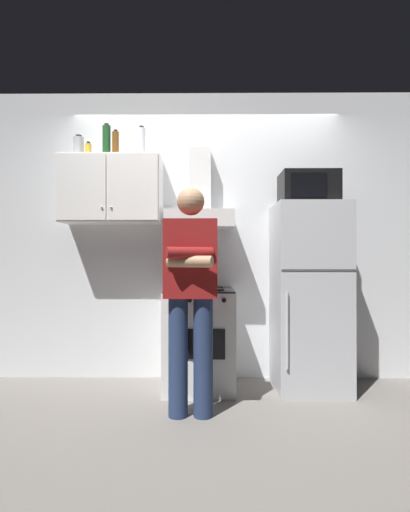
{
  "coord_description": "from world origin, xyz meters",
  "views": [
    {
      "loc": [
        0.03,
        -3.16,
        1.14
      ],
      "look_at": [
        0.0,
        0.0,
        1.15
      ],
      "focal_mm": 27.47,
      "sensor_mm": 36.0,
      "label": 1
    }
  ],
  "objects": [
    {
      "name": "bottle_wine_green",
      "position": [
        -0.9,
        0.39,
        2.2
      ],
      "size": [
        0.07,
        0.07,
        0.31
      ],
      "color": "#19471E",
      "rests_on": "upper_cabinet"
    },
    {
      "name": "bottle_canister_steel",
      "position": [
        -1.16,
        0.41,
        2.15
      ],
      "size": [
        0.09,
        0.09,
        0.21
      ],
      "color": "#B2B5BA",
      "rests_on": "upper_cabinet"
    },
    {
      "name": "refrigerator",
      "position": [
        0.9,
        0.25,
        0.8
      ],
      "size": [
        0.6,
        0.62,
        1.6
      ],
      "color": "silver",
      "rests_on": "ground_plane"
    },
    {
      "name": "bottle_vodka_clear",
      "position": [
        -0.58,
        0.4,
        2.19
      ],
      "size": [
        0.07,
        0.07,
        0.29
      ],
      "color": "silver",
      "rests_on": "upper_cabinet"
    },
    {
      "name": "ground_plane",
      "position": [
        0.0,
        0.0,
        0.0
      ],
      "size": [
        7.0,
        7.0,
        0.0
      ],
      "primitive_type": "plane",
      "color": "slate"
    },
    {
      "name": "stove_oven",
      "position": [
        -0.05,
        0.25,
        0.43
      ],
      "size": [
        0.6,
        0.62,
        0.87
      ],
      "color": "white",
      "rests_on": "ground_plane"
    },
    {
      "name": "upper_cabinet",
      "position": [
        -0.85,
        0.37,
        1.75
      ],
      "size": [
        0.9,
        0.37,
        0.6
      ],
      "color": "white"
    },
    {
      "name": "bottle_spice_jar",
      "position": [
        -1.06,
        0.36,
        2.11
      ],
      "size": [
        0.06,
        0.06,
        0.13
      ],
      "color": "gold",
      "rests_on": "upper_cabinet"
    },
    {
      "name": "bottle_beer_brown",
      "position": [
        -0.82,
        0.39,
        2.17
      ],
      "size": [
        0.06,
        0.06,
        0.25
      ],
      "color": "brown",
      "rests_on": "upper_cabinet"
    },
    {
      "name": "back_wall_tiled",
      "position": [
        0.0,
        0.6,
        1.35
      ],
      "size": [
        4.8,
        0.1,
        2.7
      ],
      "primitive_type": "cube",
      "color": "white",
      "rests_on": "ground_plane"
    },
    {
      "name": "microwave",
      "position": [
        0.9,
        0.27,
        1.74
      ],
      "size": [
        0.48,
        0.37,
        0.28
      ],
      "color": "black",
      "rests_on": "refrigerator"
    },
    {
      "name": "range_hood",
      "position": [
        -0.05,
        0.38,
        1.6
      ],
      "size": [
        0.6,
        0.44,
        0.75
      ],
      "color": "white"
    },
    {
      "name": "person_standing",
      "position": [
        -0.1,
        -0.36,
        0.9
      ],
      "size": [
        0.38,
        0.33,
        1.64
      ],
      "color": "navy",
      "rests_on": "ground_plane"
    }
  ]
}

